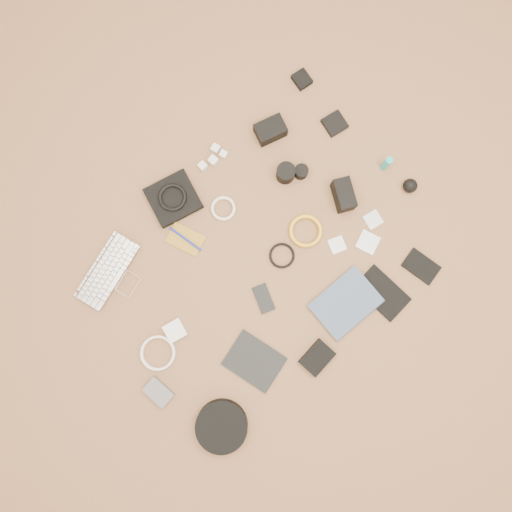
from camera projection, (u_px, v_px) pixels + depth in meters
room_shell at (275, 188)px, 0.80m from camera, size 4.04×4.04×2.58m
laptop at (117, 277)px, 2.03m from camera, size 0.37×0.31×0.02m
headphone_pouch at (173, 199)px, 2.05m from camera, size 0.22×0.21×0.03m
headphones at (172, 197)px, 2.03m from camera, size 0.15×0.15×0.01m
charger_a at (203, 166)px, 2.07m from camera, size 0.03×0.03×0.03m
charger_b at (223, 154)px, 2.07m from camera, size 0.04×0.04×0.03m
charger_c at (216, 148)px, 2.07m from camera, size 0.04×0.04×0.03m
charger_d at (213, 160)px, 2.07m from camera, size 0.04×0.04×0.03m
dslr_camera at (270, 130)px, 2.06m from camera, size 0.14×0.11×0.07m
lens_pouch at (302, 79)px, 2.10m from camera, size 0.07×0.08×0.03m
notebook_olive at (186, 239)px, 2.05m from camera, size 0.14×0.17×0.01m
pen_blue at (185, 239)px, 2.04m from camera, size 0.05×0.15×0.01m
cable_white_a at (223, 209)px, 2.06m from camera, size 0.12×0.12×0.01m
lens_a at (286, 173)px, 2.04m from camera, size 0.08×0.08×0.08m
lens_b at (301, 172)px, 2.05m from camera, size 0.07×0.07×0.05m
card_reader at (335, 124)px, 2.09m from camera, size 0.10×0.10×0.02m
power_brick at (175, 331)px, 2.00m from camera, size 0.09×0.09×0.03m
cable_white_b at (158, 353)px, 2.00m from camera, size 0.18×0.18×0.01m
cable_black at (282, 256)px, 2.04m from camera, size 0.11×0.11×0.01m
cable_yellow at (305, 231)px, 2.05m from camera, size 0.16×0.16×0.02m
flash at (344, 195)px, 2.02m from camera, size 0.11×0.14×0.09m
lens_cleaner at (386, 164)px, 2.03m from camera, size 0.04×0.04×0.10m
battery_charger at (159, 392)px, 1.98m from camera, size 0.09×0.12×0.03m
tablet at (254, 361)px, 2.00m from camera, size 0.23×0.26×0.01m
phone at (264, 299)px, 2.02m from camera, size 0.09×0.13×0.01m
filter_case_left at (337, 245)px, 2.05m from camera, size 0.08×0.08×0.01m
filter_case_mid at (368, 242)px, 2.05m from camera, size 0.11×0.11×0.01m
filter_case_right at (373, 220)px, 2.06m from camera, size 0.07×0.07×0.01m
air_blower at (410, 186)px, 2.04m from camera, size 0.08×0.08×0.06m
headphone_case at (222, 426)px, 1.95m from camera, size 0.26×0.26×0.06m
drive_case at (317, 358)px, 1.99m from camera, size 0.14×0.11×0.03m
paperback at (361, 321)px, 2.01m from camera, size 0.26×0.19×0.03m
notebook_black_a at (382, 293)px, 2.02m from camera, size 0.15×0.22×0.01m
notebook_black_b at (421, 266)px, 2.04m from camera, size 0.12×0.16×0.01m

